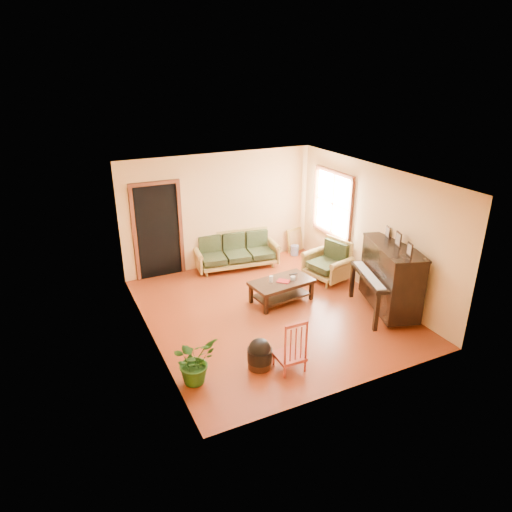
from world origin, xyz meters
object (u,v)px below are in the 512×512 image
sofa (237,251)px  footstool (260,357)px  coffee_table (281,291)px  ceramic_crock (295,250)px  piano (391,279)px  potted_plant (194,361)px  armchair (327,261)px  red_chair (290,344)px

sofa → footstool: size_ratio=4.86×
coffee_table → ceramic_crock: 2.43m
sofa → piano: size_ratio=1.25×
coffee_table → potted_plant: bearing=-145.1°
armchair → red_chair: 3.33m
coffee_table → footstool: 2.19m
ceramic_crock → coffee_table: bearing=-126.4°
red_chair → ceramic_crock: bearing=59.2°
sofa → coffee_table: bearing=-78.7°
coffee_table → ceramic_crock: bearing=53.6°
sofa → footstool: (-1.20, -3.62, -0.22)m
coffee_table → footstool: coffee_table is taller
sofa → armchair: bearing=-36.6°
armchair → ceramic_crock: (0.08, 1.50, -0.31)m
sofa → piano: bearing=-53.1°
footstool → piano: bearing=10.0°
coffee_table → piano: piano is taller
piano → red_chair: bearing=-145.7°
armchair → piano: bearing=-94.1°
sofa → piano: (1.77, -3.10, 0.26)m
armchair → footstool: 3.48m
coffee_table → red_chair: red_chair is taller
footstool → potted_plant: size_ratio=0.55×
armchair → potted_plant: 4.25m
armchair → coffee_table: bearing=-175.2°
ceramic_crock → piano: bearing=-86.5°
piano → red_chair: size_ratio=1.69×
armchair → red_chair: (-2.29, -2.41, 0.01)m
piano → sofa: bearing=137.8°
armchair → ceramic_crock: armchair is taller
armchair → red_chair: red_chair is taller
red_chair → potted_plant: size_ratio=1.25×
sofa → piano: piano is taller
red_chair → potted_plant: red_chair is taller
piano → potted_plant: size_ratio=2.12×
footstool → ceramic_crock: (2.77, 3.69, -0.06)m
sofa → footstool: 3.82m
red_chair → ceramic_crock: (2.38, 3.92, -0.32)m
piano → footstool: size_ratio=3.89×
coffee_table → red_chair: (-0.94, -1.97, 0.22)m
sofa → coffee_table: sofa is taller
coffee_table → piano: size_ratio=0.81×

